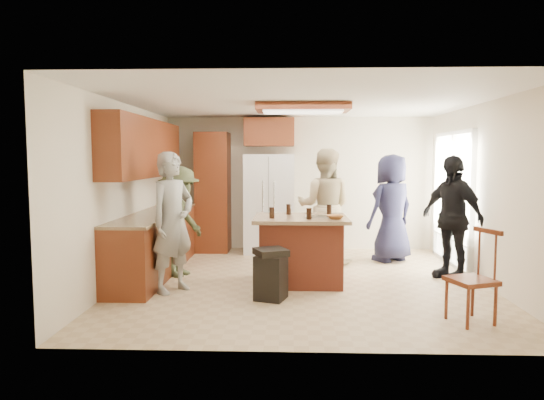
{
  "coord_description": "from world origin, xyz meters",
  "views": [
    {
      "loc": [
        -0.18,
        -6.71,
        1.74
      ],
      "look_at": [
        -0.43,
        0.02,
        1.15
      ],
      "focal_mm": 32.0,
      "sensor_mm": 36.0,
      "label": 1
    }
  ],
  "objects_px": {
    "person_front_left": "(173,222)",
    "kitchen_island": "(301,249)",
    "person_side_right": "(451,217)",
    "trash_bin": "(271,274)",
    "person_counter": "(179,222)",
    "refrigerator": "(269,204)",
    "spindle_chair": "(473,280)",
    "person_behind_right": "(391,208)",
    "person_behind_left": "(324,206)"
  },
  "relations": [
    {
      "from": "person_side_right",
      "to": "person_counter",
      "type": "bearing_deg",
      "value": -120.25
    },
    {
      "from": "kitchen_island",
      "to": "spindle_chair",
      "type": "height_order",
      "value": "spindle_chair"
    },
    {
      "from": "person_front_left",
      "to": "person_behind_left",
      "type": "height_order",
      "value": "person_behind_left"
    },
    {
      "from": "person_front_left",
      "to": "person_counter",
      "type": "xyz_separation_m",
      "value": [
        -0.1,
        0.83,
        -0.1
      ]
    },
    {
      "from": "person_behind_right",
      "to": "kitchen_island",
      "type": "distance_m",
      "value": 2.21
    },
    {
      "from": "person_front_left",
      "to": "refrigerator",
      "type": "xyz_separation_m",
      "value": [
        1.14,
        2.68,
        -0.01
      ]
    },
    {
      "from": "refrigerator",
      "to": "trash_bin",
      "type": "height_order",
      "value": "refrigerator"
    },
    {
      "from": "person_front_left",
      "to": "spindle_chair",
      "type": "xyz_separation_m",
      "value": [
        3.44,
        -1.07,
        -0.45
      ]
    },
    {
      "from": "person_front_left",
      "to": "person_behind_right",
      "type": "distance_m",
      "value": 3.78
    },
    {
      "from": "person_side_right",
      "to": "refrigerator",
      "type": "distance_m",
      "value": 3.27
    },
    {
      "from": "person_counter",
      "to": "refrigerator",
      "type": "bearing_deg",
      "value": -14.9
    },
    {
      "from": "person_counter",
      "to": "kitchen_island",
      "type": "height_order",
      "value": "person_counter"
    },
    {
      "from": "person_behind_right",
      "to": "spindle_chair",
      "type": "relative_size",
      "value": 1.81
    },
    {
      "from": "person_behind_right",
      "to": "spindle_chair",
      "type": "bearing_deg",
      "value": 61.61
    },
    {
      "from": "trash_bin",
      "to": "spindle_chair",
      "type": "height_order",
      "value": "spindle_chair"
    },
    {
      "from": "person_counter",
      "to": "kitchen_island",
      "type": "distance_m",
      "value": 1.83
    },
    {
      "from": "person_counter",
      "to": "trash_bin",
      "type": "bearing_deg",
      "value": -110.56
    },
    {
      "from": "trash_bin",
      "to": "person_front_left",
      "type": "bearing_deg",
      "value": 166.32
    },
    {
      "from": "person_side_right",
      "to": "trash_bin",
      "type": "bearing_deg",
      "value": -96.11
    },
    {
      "from": "kitchen_island",
      "to": "refrigerator",
      "type": "bearing_deg",
      "value": 103.36
    },
    {
      "from": "person_counter",
      "to": "refrigerator",
      "type": "xyz_separation_m",
      "value": [
        1.24,
        1.85,
        0.09
      ]
    },
    {
      "from": "person_side_right",
      "to": "kitchen_island",
      "type": "distance_m",
      "value": 2.23
    },
    {
      "from": "person_behind_left",
      "to": "person_counter",
      "type": "distance_m",
      "value": 2.39
    },
    {
      "from": "person_counter",
      "to": "person_front_left",
      "type": "bearing_deg",
      "value": -153.98
    },
    {
      "from": "trash_bin",
      "to": "spindle_chair",
      "type": "bearing_deg",
      "value": -19.44
    },
    {
      "from": "person_front_left",
      "to": "kitchen_island",
      "type": "xyz_separation_m",
      "value": [
        1.66,
        0.48,
        -0.43
      ]
    },
    {
      "from": "person_front_left",
      "to": "person_side_right",
      "type": "height_order",
      "value": "person_front_left"
    },
    {
      "from": "person_counter",
      "to": "spindle_chair",
      "type": "height_order",
      "value": "person_counter"
    },
    {
      "from": "person_front_left",
      "to": "person_counter",
      "type": "bearing_deg",
      "value": 41.58
    },
    {
      "from": "person_behind_right",
      "to": "refrigerator",
      "type": "height_order",
      "value": "same"
    },
    {
      "from": "person_side_right",
      "to": "trash_bin",
      "type": "distance_m",
      "value": 2.85
    },
    {
      "from": "person_behind_right",
      "to": "trash_bin",
      "type": "height_order",
      "value": "person_behind_right"
    },
    {
      "from": "person_behind_left",
      "to": "person_counter",
      "type": "xyz_separation_m",
      "value": [
        -2.18,
        -0.96,
        -0.14
      ]
    },
    {
      "from": "trash_bin",
      "to": "person_counter",
      "type": "bearing_deg",
      "value": 140.5
    },
    {
      "from": "person_side_right",
      "to": "person_counter",
      "type": "distance_m",
      "value": 3.93
    },
    {
      "from": "person_side_right",
      "to": "trash_bin",
      "type": "height_order",
      "value": "person_side_right"
    },
    {
      "from": "person_front_left",
      "to": "refrigerator",
      "type": "distance_m",
      "value": 2.92
    },
    {
      "from": "kitchen_island",
      "to": "person_front_left",
      "type": "bearing_deg",
      "value": -163.86
    },
    {
      "from": "person_behind_left",
      "to": "trash_bin",
      "type": "relative_size",
      "value": 3.0
    },
    {
      "from": "person_front_left",
      "to": "person_behind_left",
      "type": "distance_m",
      "value": 2.75
    },
    {
      "from": "person_behind_left",
      "to": "person_side_right",
      "type": "distance_m",
      "value": 2.0
    },
    {
      "from": "person_behind_left",
      "to": "person_behind_right",
      "type": "height_order",
      "value": "person_behind_left"
    },
    {
      "from": "person_behind_right",
      "to": "person_behind_left",
      "type": "bearing_deg",
      "value": -22.88
    },
    {
      "from": "trash_bin",
      "to": "person_behind_left",
      "type": "bearing_deg",
      "value": 69.21
    },
    {
      "from": "person_counter",
      "to": "kitchen_island",
      "type": "bearing_deg",
      "value": -82.23
    },
    {
      "from": "person_counter",
      "to": "kitchen_island",
      "type": "xyz_separation_m",
      "value": [
        1.77,
        -0.35,
        -0.33
      ]
    },
    {
      "from": "person_counter",
      "to": "refrigerator",
      "type": "relative_size",
      "value": 0.9
    },
    {
      "from": "person_side_right",
      "to": "person_counter",
      "type": "height_order",
      "value": "person_side_right"
    },
    {
      "from": "kitchen_island",
      "to": "person_behind_left",
      "type": "bearing_deg",
      "value": 72.33
    },
    {
      "from": "person_front_left",
      "to": "kitchen_island",
      "type": "bearing_deg",
      "value": -39.38
    }
  ]
}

